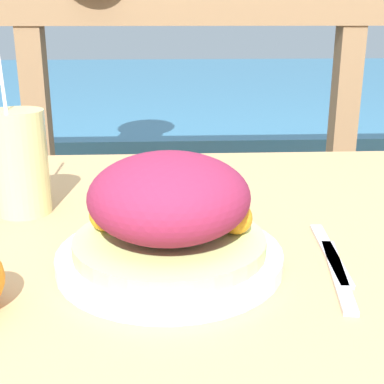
% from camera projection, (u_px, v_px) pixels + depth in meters
% --- Properties ---
extents(patio_table, '(1.24, 0.85, 0.71)m').
position_uv_depth(patio_table, '(223.00, 280.00, 0.80)').
color(patio_table, tan).
rests_on(patio_table, ground_plane).
extents(railing_fence, '(2.80, 0.08, 1.06)m').
position_uv_depth(railing_fence, '(193.00, 101.00, 1.57)').
color(railing_fence, brown).
rests_on(railing_fence, ground_plane).
extents(sea_backdrop, '(12.00, 4.00, 0.52)m').
position_uv_depth(sea_backdrop, '(175.00, 115.00, 4.09)').
color(sea_backdrop, teal).
rests_on(sea_backdrop, ground_plane).
extents(salad_plate, '(0.27, 0.27, 0.14)m').
position_uv_depth(salad_plate, '(169.00, 219.00, 0.63)').
color(salad_plate, silver).
rests_on(salad_plate, patio_table).
extents(drink_glass, '(0.08, 0.08, 0.25)m').
position_uv_depth(drink_glass, '(21.00, 163.00, 0.80)').
color(drink_glass, '#DBCC7F').
rests_on(drink_glass, patio_table).
extents(fork, '(0.04, 0.18, 0.00)m').
position_uv_depth(fork, '(338.00, 274.00, 0.62)').
color(fork, silver).
rests_on(fork, patio_table).
extents(knife, '(0.03, 0.18, 0.00)m').
position_uv_depth(knife, '(330.00, 253.00, 0.68)').
color(knife, silver).
rests_on(knife, patio_table).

